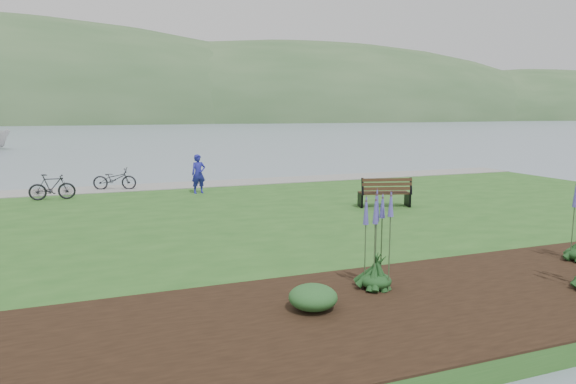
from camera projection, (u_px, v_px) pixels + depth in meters
name	position (u px, v px, depth m)	size (l,w,h in m)	color
ground	(261.00, 220.00, 18.50)	(600.00, 600.00, 0.00)	gray
lawn	(280.00, 226.00, 16.62)	(34.00, 20.00, 0.40)	#27561E
shoreline_path	(217.00, 183.00, 24.81)	(34.00, 2.20, 0.03)	gray
garden_bed	(549.00, 282.00, 10.44)	(24.00, 4.40, 0.04)	black
far_hillside	(168.00, 122.00, 182.47)	(580.00, 80.00, 38.00)	#365731
park_bench	(385.00, 192.00, 18.67)	(1.97, 1.22, 1.14)	black
person	(198.00, 171.00, 21.80)	(0.71, 0.49, 1.95)	navy
bicycle_a	(115.00, 179.00, 22.83)	(1.88, 0.66, 0.98)	black
bicycle_b	(52.00, 187.00, 20.21)	(1.71, 0.50, 1.03)	black
echium_4	(377.00, 237.00, 9.89)	(0.62, 0.62, 2.36)	#143817
shrub_0	(313.00, 297.00, 8.95)	(0.86, 0.86, 0.43)	#1E4C21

